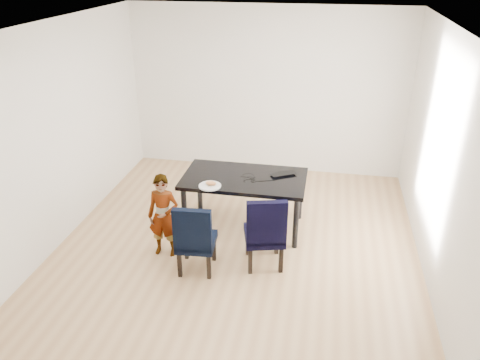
% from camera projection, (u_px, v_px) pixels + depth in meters
% --- Properties ---
extents(floor, '(4.50, 5.00, 0.01)m').
position_uv_depth(floor, '(237.00, 247.00, 5.97)').
color(floor, tan).
rests_on(floor, ground).
extents(ceiling, '(4.50, 5.00, 0.01)m').
position_uv_depth(ceiling, '(236.00, 26.00, 4.79)').
color(ceiling, white).
rests_on(ceiling, wall_back).
extents(wall_back, '(4.50, 0.01, 2.70)m').
position_uv_depth(wall_back, '(267.00, 91.00, 7.59)').
color(wall_back, white).
rests_on(wall_back, ground).
extents(wall_front, '(4.50, 0.01, 2.70)m').
position_uv_depth(wall_front, '(165.00, 285.00, 3.17)').
color(wall_front, white).
rests_on(wall_front, ground).
extents(wall_left, '(0.01, 5.00, 2.70)m').
position_uv_depth(wall_left, '(58.00, 136.00, 5.76)').
color(wall_left, white).
rests_on(wall_left, ground).
extents(wall_right, '(0.01, 5.00, 2.70)m').
position_uv_depth(wall_right, '(443.00, 163.00, 5.00)').
color(wall_right, silver).
rests_on(wall_right, ground).
extents(dining_table, '(1.60, 0.90, 0.75)m').
position_uv_depth(dining_table, '(244.00, 202.00, 6.25)').
color(dining_table, black).
rests_on(dining_table, floor).
extents(chair_left, '(0.46, 0.48, 0.89)m').
position_uv_depth(chair_left, '(196.00, 236.00, 5.37)').
color(chair_left, black).
rests_on(chair_left, floor).
extents(chair_right, '(0.56, 0.57, 0.94)m').
position_uv_depth(chair_right, '(264.00, 229.00, 5.45)').
color(chair_right, black).
rests_on(chair_right, floor).
extents(child, '(0.39, 0.26, 1.06)m').
position_uv_depth(child, '(164.00, 216.00, 5.62)').
color(child, '#FF4E15').
rests_on(child, floor).
extents(plate, '(0.32, 0.32, 0.02)m').
position_uv_depth(plate, '(210.00, 186.00, 5.83)').
color(plate, silver).
rests_on(plate, dining_table).
extents(sandwich, '(0.15, 0.09, 0.06)m').
position_uv_depth(sandwich, '(211.00, 183.00, 5.82)').
color(sandwich, '#C47D46').
rests_on(sandwich, plate).
extents(laptop, '(0.40, 0.35, 0.03)m').
position_uv_depth(laptop, '(282.00, 172.00, 6.18)').
color(laptop, black).
rests_on(laptop, dining_table).
extents(cable_tangle, '(0.17, 0.17, 0.01)m').
position_uv_depth(cable_tangle, '(249.00, 180.00, 5.99)').
color(cable_tangle, black).
rests_on(cable_tangle, dining_table).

